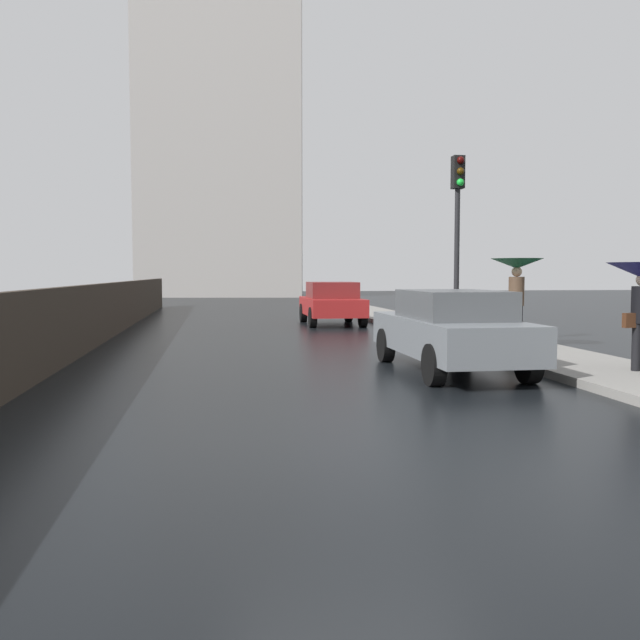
# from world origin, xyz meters

# --- Properties ---
(ground) EXTENTS (120.00, 120.00, 0.00)m
(ground) POSITION_xyz_m (0.00, 0.00, 0.00)
(ground) COLOR black
(car_red_near_kerb) EXTENTS (1.90, 3.96, 1.45)m
(car_red_near_kerb) POSITION_xyz_m (2.48, 16.38, 0.75)
(car_red_near_kerb) COLOR maroon
(car_red_near_kerb) RESTS_ON ground
(car_grey_mid_road) EXTENTS (1.80, 4.48, 1.44)m
(car_grey_mid_road) POSITION_xyz_m (2.66, 4.99, 0.76)
(car_grey_mid_road) COLOR slate
(car_grey_mid_road) RESTS_ON ground
(pedestrian_with_umbrella_far) EXTENTS (1.17, 1.17, 1.94)m
(pedestrian_with_umbrella_far) POSITION_xyz_m (5.37, 8.24, 1.73)
(pedestrian_with_umbrella_far) COLOR black
(pedestrian_with_umbrella_far) RESTS_ON sidewalk_strip
(traffic_light) EXTENTS (0.26, 0.39, 4.31)m
(traffic_light) POSITION_xyz_m (4.15, 8.79, 3.13)
(traffic_light) COLOR black
(traffic_light) RESTS_ON sidewalk_strip
(distant_tower) EXTENTS (13.17, 10.74, 38.28)m
(distant_tower) POSITION_xyz_m (-0.68, 47.67, 17.00)
(distant_tower) COLOR #9E9993
(distant_tower) RESTS_ON ground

